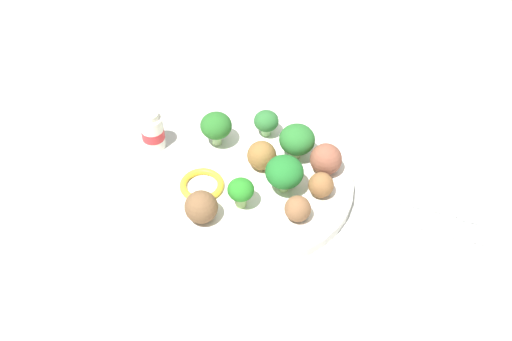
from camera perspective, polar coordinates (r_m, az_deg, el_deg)
name	(u,v)px	position (r m, az deg, el deg)	size (l,w,h in m)	color
ground_plane	(256,188)	(0.91, 0.00, -1.57)	(4.00, 4.00, 0.00)	#B2B2AD
plate	(256,184)	(0.90, 0.00, -1.23)	(0.28, 0.28, 0.02)	white
broccoli_floret_back_right	(297,140)	(0.91, 3.77, 2.82)	(0.05, 0.05, 0.05)	#A0BC7C
broccoli_floret_front_left	(266,122)	(0.95, 0.94, 4.49)	(0.04, 0.04, 0.04)	#91C980
broccoli_floret_mid_left	(241,191)	(0.84, -1.40, -1.85)	(0.04, 0.04, 0.05)	#91BB6A
broccoli_floret_center	(284,172)	(0.86, 2.61, -0.16)	(0.05, 0.05, 0.06)	#9AC678
broccoli_floret_near_rim	(216,126)	(0.93, -3.66, 4.06)	(0.05, 0.05, 0.05)	#9AC281
meatball_mid_right	(260,155)	(0.90, 0.40, 1.41)	(0.04, 0.04, 0.04)	brown
meatball_center	(326,159)	(0.90, 6.40, 1.04)	(0.05, 0.05, 0.05)	brown
meatball_mid_left	(298,209)	(0.84, 3.82, -3.50)	(0.04, 0.04, 0.04)	brown
meatball_front_left	(321,185)	(0.87, 5.96, -1.29)	(0.04, 0.04, 0.04)	brown
meatball_near_rim	(201,207)	(0.84, -5.03, -3.33)	(0.05, 0.05, 0.05)	brown
pepper_ring_mid_right	(202,185)	(0.89, -4.97, -1.32)	(0.06, 0.06, 0.01)	yellow
napkin	(434,220)	(0.90, 15.92, -4.35)	(0.17, 0.12, 0.01)	white
fork	(442,209)	(0.91, 16.57, -3.40)	(0.12, 0.02, 0.01)	silver
knife	(439,229)	(0.88, 16.33, -5.10)	(0.15, 0.02, 0.01)	silver
yogurt_bottle	(153,131)	(0.96, -9.41, 3.54)	(0.04, 0.04, 0.07)	white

